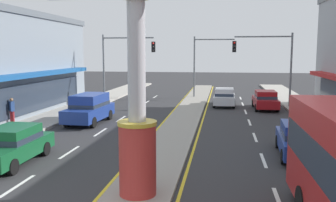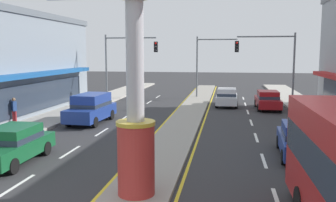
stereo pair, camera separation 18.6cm
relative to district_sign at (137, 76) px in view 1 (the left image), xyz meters
The scene contains 14 objects.
median_strip 14.19m from the district_sign, 90.00° to the left, with size 2.20×52.00×0.14m, color gray.
sidewalk_left 15.32m from the district_sign, 128.18° to the left, with size 2.95×60.00×0.18m, color #ADA89E.
sidewalk_right 15.32m from the district_sign, 51.82° to the left, with size 2.95×60.00×0.18m, color #ADA89E.
lane_markings 12.91m from the district_sign, 90.00° to the left, with size 8.94×52.00×0.01m.
district_sign is the anchor object (origin of this frame).
traffic_light_left_side 22.15m from the district_sign, 106.62° to the left, with size 4.86×0.46×6.20m.
traffic_light_right_side 21.38m from the district_sign, 72.76° to the left, with size 4.86×0.46×6.20m.
traffic_light_median_far 26.45m from the district_sign, 87.40° to the left, with size 4.20×0.46×6.20m.
sedan_near_right_lane 7.40m from the district_sign, 154.30° to the left, with size 1.86×4.31×1.53m.
suv_near_left_lane 13.69m from the district_sign, 116.87° to the left, with size 2.14×4.69×1.90m.
sedan_mid_left_lane 8.86m from the district_sign, 43.24° to the left, with size 2.02×4.39×1.53m.
sedan_far_left_oncoming 20.82m from the district_sign, 72.91° to the left, with size 1.88×4.32×1.53m.
sedan_kerb_right 21.53m from the district_sign, 82.58° to the left, with size 1.90×4.33×1.53m.
pedestrian_far_side 14.49m from the district_sign, 136.20° to the left, with size 0.45×0.42×1.66m.
Camera 1 is at (2.61, -6.65, 4.61)m, focal length 39.47 mm.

